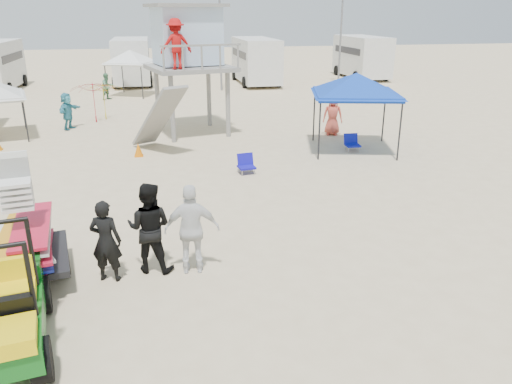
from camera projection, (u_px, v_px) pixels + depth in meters
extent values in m
plane|color=beige|center=(262.00, 320.00, 8.80)|extent=(140.00, 140.00, 0.00)
cube|color=black|center=(31.00, 257.00, 9.95)|extent=(1.73, 2.24, 0.13)
cylinder|color=black|center=(2.00, 271.00, 9.92)|extent=(0.31, 0.56, 0.53)
imported|color=black|center=(106.00, 241.00, 9.84)|extent=(0.71, 0.57, 1.71)
imported|color=black|center=(149.00, 228.00, 10.19)|extent=(1.11, 0.98, 1.92)
imported|color=silver|center=(192.00, 229.00, 10.13)|extent=(1.16, 0.57, 1.91)
cylinder|color=gray|center=(165.00, 108.00, 20.42)|extent=(0.20, 0.20, 2.76)
cube|color=gray|center=(190.00, 68.00, 21.27)|extent=(3.96, 3.96, 0.18)
cube|color=silver|center=(188.00, 36.00, 21.13)|extent=(2.96, 2.72, 2.32)
imported|color=#B20F0F|center=(169.00, 44.00, 19.72)|extent=(1.25, 0.72, 1.94)
cylinder|color=black|center=(331.00, 132.00, 17.63)|extent=(0.06, 0.06, 2.21)
pyramid|color=#103AB1|center=(357.00, 73.00, 18.59)|extent=(3.67, 3.67, 0.80)
cube|color=#103AB1|center=(356.00, 94.00, 18.86)|extent=(3.67, 3.67, 0.18)
cylinder|color=black|center=(112.00, 82.00, 30.52)|extent=(0.06, 0.06, 2.10)
pyramid|color=white|center=(129.00, 50.00, 31.21)|extent=(3.30, 3.30, 0.80)
cube|color=white|center=(131.00, 63.00, 31.49)|extent=(3.30, 3.30, 0.18)
imported|color=red|center=(94.00, 102.00, 24.01)|extent=(2.51, 2.54, 1.97)
imported|color=gold|center=(105.00, 101.00, 24.78)|extent=(2.77, 2.76, 1.80)
cone|color=orange|center=(138.00, 150.00, 18.63)|extent=(0.34, 0.34, 0.50)
cube|color=#120EA0|center=(247.00, 167.00, 16.66)|extent=(0.60, 0.57, 0.06)
cube|color=#120EA0|center=(245.00, 159.00, 16.81)|extent=(0.56, 0.24, 0.44)
cylinder|color=#B2B2B7|center=(241.00, 173.00, 16.47)|extent=(0.03, 0.03, 0.20)
cube|color=#0E169A|center=(353.00, 145.00, 19.36)|extent=(0.57, 0.53, 0.06)
cube|color=#0E169A|center=(351.00, 139.00, 19.51)|extent=(0.55, 0.20, 0.44)
cylinder|color=#B2B2B7|center=(349.00, 150.00, 19.18)|extent=(0.03, 0.03, 0.20)
cube|color=silver|center=(132.00, 60.00, 36.63)|extent=(2.50, 6.50, 3.00)
cube|color=black|center=(131.00, 54.00, 36.48)|extent=(2.54, 5.20, 0.50)
cylinder|color=black|center=(114.00, 83.00, 34.94)|extent=(0.25, 0.80, 0.80)
cube|color=silver|center=(256.00, 59.00, 36.95)|extent=(2.50, 7.00, 3.00)
cube|color=black|center=(256.00, 53.00, 36.80)|extent=(2.54, 5.60, 0.50)
cylinder|color=black|center=(245.00, 82.00, 35.11)|extent=(0.25, 0.80, 0.80)
cube|color=silver|center=(362.00, 56.00, 40.03)|extent=(2.50, 6.60, 3.00)
cube|color=black|center=(362.00, 50.00, 39.87)|extent=(2.54, 5.28, 0.50)
cylinder|color=black|center=(356.00, 76.00, 38.31)|extent=(0.25, 0.80, 0.80)
cylinder|color=slate|center=(220.00, 29.00, 32.85)|extent=(0.14, 0.14, 8.00)
cylinder|color=slate|center=(341.00, 28.00, 35.93)|extent=(0.14, 0.14, 8.00)
imported|color=#538B67|center=(107.00, 86.00, 30.43)|extent=(0.97, 0.98, 1.59)
imported|color=teal|center=(68.00, 111.00, 22.74)|extent=(1.07, 1.62, 1.67)
imported|color=#C14937|center=(333.00, 115.00, 21.68)|extent=(0.98, 0.79, 1.74)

